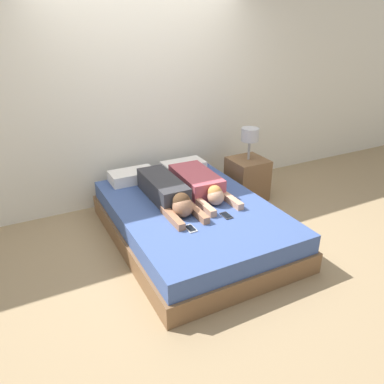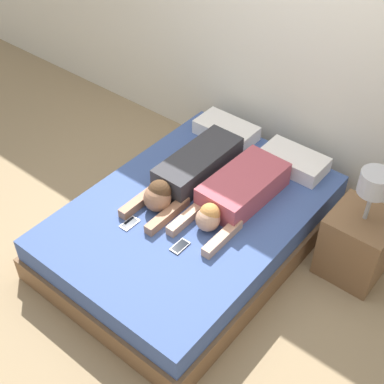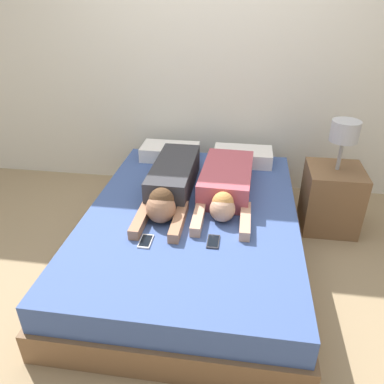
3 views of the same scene
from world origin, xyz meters
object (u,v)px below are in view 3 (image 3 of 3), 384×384
person_left (171,183)px  cell_phone_right (213,242)px  cell_phone_left (146,241)px  pillow_head_left (170,152)px  bed (192,233)px  person_right (226,184)px  nightstand (332,194)px  pillow_head_right (243,156)px

person_left → cell_phone_right: (0.38, -0.55, -0.10)m
cell_phone_left → pillow_head_left: bearing=94.5°
person_left → bed: bearing=-44.7°
cell_phone_left → person_left: bearing=85.7°
bed → person_right: (0.23, 0.25, 0.30)m
cell_phone_left → person_right: bearing=55.7°
pillow_head_left → person_right: person_right is taller
person_left → nightstand: size_ratio=1.20×
bed → cell_phone_left: size_ratio=15.37×
bed → person_right: 0.45m
cell_phone_right → person_left: bearing=124.5°
cell_phone_left → nightstand: nightstand is taller
cell_phone_left → nightstand: 1.65m
pillow_head_left → person_left: (0.15, -0.70, 0.04)m
bed → person_right: bearing=48.1°
cell_phone_left → cell_phone_right: (0.42, 0.06, 0.00)m
bed → nightstand: 1.23m
bed → pillow_head_left: (-0.34, 0.88, 0.27)m
person_left → cell_phone_left: (-0.05, -0.61, -0.10)m
person_right → nightstand: size_ratio=1.10×
cell_phone_right → pillow_head_left: bearing=112.9°
pillow_head_right → cell_phone_right: size_ratio=3.69×
bed → pillow_head_left: pillow_head_left is taller
bed → cell_phone_left: bearing=-119.1°
nightstand → person_left: bearing=-163.8°
pillow_head_left → person_left: 0.71m
bed → nightstand: nightstand is taller
bed → cell_phone_left: cell_phone_left is taller
pillow_head_right → person_right: (-0.11, -0.63, 0.03)m
nightstand → bed: bearing=-152.9°
pillow_head_left → person_left: size_ratio=0.47×
pillow_head_right → person_right: person_right is taller
bed → nightstand: size_ratio=2.32×
bed → cell_phone_right: cell_phone_right is taller
pillow_head_left → nightstand: (1.43, -0.32, -0.15)m
pillow_head_right → cell_phone_right: 1.26m
cell_phone_right → pillow_head_right: bearing=83.3°
person_right → cell_phone_right: person_right is taller
pillow_head_left → cell_phone_right: (0.53, -1.25, -0.06)m
person_left → person_right: size_ratio=1.09×
pillow_head_right → person_left: bearing=-127.1°
bed → pillow_head_right: pillow_head_right is taller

